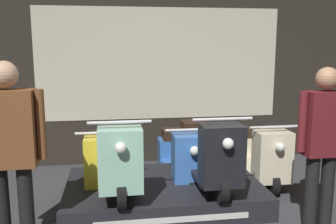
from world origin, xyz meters
TOP-DOWN VIEW (x-y plane):
  - shop_wall_back at (0.00, 3.16)m, footprint 6.80×0.09m
  - display_platform at (-0.18, 1.51)m, footprint 2.25×1.41m
  - scooter_display_left at (-0.68, 1.48)m, footprint 0.61×1.71m
  - scooter_display_right at (0.33, 1.48)m, footprint 0.61×1.71m
  - scooter_backrow_0 at (-0.86, 2.14)m, footprint 0.61×1.71m
  - scooter_backrow_1 at (0.16, 2.14)m, footprint 0.61×1.71m
  - scooter_backrow_2 at (1.17, 2.14)m, footprint 0.61×1.71m
  - person_left_browsing at (-1.62, 0.59)m, footprint 0.61×0.25m
  - person_right_browsing at (1.25, 0.59)m, footprint 0.53×0.21m

SIDE VIEW (x-z plane):
  - display_platform at x=-0.18m, z-range 0.00..0.25m
  - scooter_backrow_0 at x=-0.86m, z-range -0.09..0.79m
  - scooter_backrow_1 at x=0.16m, z-range -0.09..0.79m
  - scooter_backrow_2 at x=1.17m, z-range -0.09..0.79m
  - scooter_display_left at x=-0.68m, z-range 0.16..1.04m
  - scooter_display_right at x=0.33m, z-range 0.16..1.04m
  - person_right_browsing at x=1.25m, z-range 0.12..1.76m
  - person_left_browsing at x=-1.62m, z-range 0.16..1.88m
  - shop_wall_back at x=0.00m, z-range 0.00..3.20m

